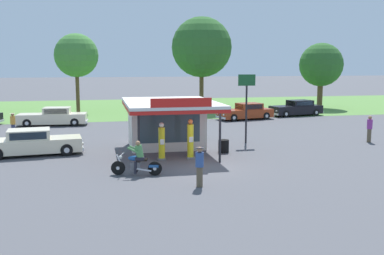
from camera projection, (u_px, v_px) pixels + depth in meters
ground_plane at (200, 166)px, 21.69m from camera, size 300.00×300.00×0.00m
grass_verge_strip at (142, 107)px, 50.74m from camera, size 120.00×24.00×0.01m
service_station_kiosk at (167, 120)px, 26.08m from camera, size 5.00×7.06×3.34m
gas_pump_nearside at (162, 143)px, 22.97m from camera, size 0.44×0.44×1.98m
gas_pump_offside at (190, 141)px, 23.27m from camera, size 0.44×0.44×2.11m
motorcycle_with_rider at (137, 161)px, 19.83m from camera, size 2.26×0.87×1.58m
featured_classic_sedan at (32, 143)px, 24.24m from camera, size 5.52×2.32×1.44m
parked_car_back_row_centre at (171, 114)px, 38.32m from camera, size 5.64×2.00×1.49m
parked_car_back_row_centre_left at (53, 117)px, 35.93m from camera, size 5.68×2.20×1.48m
parked_car_back_row_left at (246, 112)px, 39.88m from camera, size 5.37×2.86×1.46m
parked_car_back_row_far_right at (297, 108)px, 42.76m from camera, size 5.49×2.73×1.49m
bystander_standing_back_lot at (370, 128)px, 28.18m from camera, size 0.34×0.34×1.71m
bystander_chatting_near_pumps at (200, 166)px, 17.92m from camera, size 0.36×0.36×1.66m
bystander_strolling_foreground at (202, 126)px, 29.64m from camera, size 0.34×0.34×1.55m
bystander_leaning_by_kiosk at (13, 124)px, 30.70m from camera, size 0.35×0.35×1.60m
tree_oak_distant_spare at (76, 56)px, 44.83m from camera, size 4.43×4.43×8.05m
tree_oak_far_right at (320, 65)px, 49.49m from camera, size 4.85×4.85×7.31m
tree_oak_centre at (201, 49)px, 46.61m from camera, size 6.39×6.39×9.94m
roadside_pole_sign at (247, 96)px, 27.56m from camera, size 1.10×0.12×4.33m
spare_tire_stack at (224, 146)px, 24.99m from camera, size 0.60×0.60×0.72m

